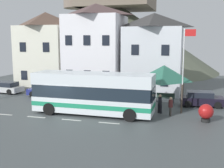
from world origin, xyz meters
TOP-DOWN VIEW (x-y plane):
  - ground_plane at (0.00, -0.00)m, footprint 40.00×60.00m
  - townhouse_00 at (-7.45, 11.89)m, footprint 6.07×5.84m
  - townhouse_01 at (-0.93, 12.10)m, footprint 6.51×6.27m
  - townhouse_02 at (6.03, 12.15)m, footprint 6.28×6.36m
  - hilltop_castle at (-3.93, 33.97)m, footprint 38.63×38.63m
  - transit_bus at (2.56, 0.92)m, footprint 9.92×2.82m
  - bus_shelter at (7.89, 4.80)m, footprint 3.60×3.60m
  - parked_car_00 at (-10.35, 7.08)m, footprint 4.45×2.20m
  - parked_car_01 at (11.22, 6.29)m, footprint 3.98×2.18m
  - parked_car_02 at (-4.77, 6.73)m, footprint 4.25×2.29m
  - pedestrian_00 at (7.80, 2.70)m, footprint 0.37×0.31m
  - pedestrian_01 at (8.72, 2.09)m, footprint 0.33×0.33m
  - public_bench at (7.91, 7.07)m, footprint 1.77×0.48m
  - flagpole at (9.62, 3.86)m, footprint 0.95×0.10m
  - harbour_buoy at (11.37, 1.08)m, footprint 1.10×1.10m

SIDE VIEW (x-z plane):
  - ground_plane at x=0.00m, z-range -0.06..0.00m
  - public_bench at x=7.91m, z-range 0.04..0.91m
  - parked_car_00 at x=-10.35m, z-range -0.01..1.27m
  - parked_car_02 at x=-4.77m, z-range 0.00..1.27m
  - parked_car_01 at x=11.22m, z-range -0.01..1.35m
  - harbour_buoy at x=11.37m, z-range 0.07..1.43m
  - pedestrian_00 at x=7.80m, z-range 0.03..1.62m
  - pedestrian_01 at x=8.72m, z-range 0.12..1.67m
  - transit_bus at x=2.56m, z-range 0.01..3.42m
  - bus_shelter at x=7.89m, z-range 1.18..5.01m
  - flagpole at x=9.62m, z-range 0.56..7.54m
  - townhouse_02 at x=6.03m, z-range 0.00..9.03m
  - townhouse_00 at x=-7.45m, z-range 0.00..9.43m
  - townhouse_01 at x=-0.93m, z-range 0.00..10.28m
  - hilltop_castle at x=-3.93m, z-range -3.30..17.68m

